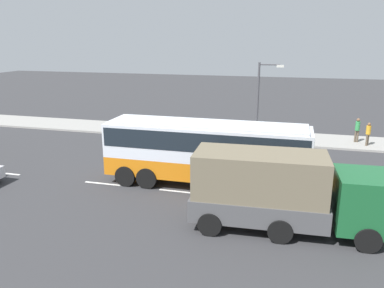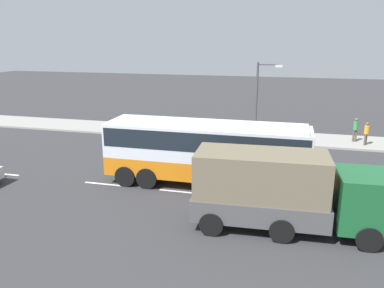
% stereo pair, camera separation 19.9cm
% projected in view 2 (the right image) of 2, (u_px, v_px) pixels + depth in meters
% --- Properties ---
extents(ground_plane, '(120.00, 120.00, 0.00)m').
position_uv_depth(ground_plane, '(201.00, 178.00, 21.38)').
color(ground_plane, '#333335').
extents(sidewalk_curb, '(80.00, 4.00, 0.15)m').
position_uv_depth(sidewalk_curb, '(229.00, 135.00, 30.66)').
color(sidewalk_curb, gray).
rests_on(sidewalk_curb, ground_plane).
extents(lane_centreline, '(24.32, 0.16, 0.01)m').
position_uv_depth(lane_centreline, '(86.00, 182.00, 20.78)').
color(lane_centreline, white).
rests_on(lane_centreline, ground_plane).
extents(coach_bus, '(10.55, 2.62, 3.40)m').
position_uv_depth(coach_bus, '(206.00, 147.00, 19.80)').
color(coach_bus, orange).
rests_on(coach_bus, ground_plane).
extents(cargo_truck, '(7.74, 2.86, 3.20)m').
position_uv_depth(cargo_truck, '(283.00, 190.00, 15.30)').
color(cargo_truck, '#19592D').
rests_on(cargo_truck, ground_plane).
extents(pedestrian_near_curb, '(0.32, 0.32, 1.67)m').
position_uv_depth(pedestrian_near_curb, '(366.00, 132.00, 27.22)').
color(pedestrian_near_curb, brown).
rests_on(pedestrian_near_curb, sidewalk_curb).
extents(pedestrian_at_crossing, '(0.32, 0.32, 1.79)m').
position_uv_depth(pedestrian_at_crossing, '(356.00, 128.00, 28.12)').
color(pedestrian_at_crossing, brown).
rests_on(pedestrian_at_crossing, sidewalk_curb).
extents(street_lamp, '(1.80, 0.24, 5.76)m').
position_uv_depth(street_lamp, '(260.00, 95.00, 27.95)').
color(street_lamp, '#47474C').
rests_on(street_lamp, sidewalk_curb).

